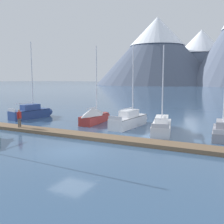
% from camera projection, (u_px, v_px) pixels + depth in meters
% --- Properties ---
extents(ground_plane, '(700.00, 700.00, 0.00)m').
position_uv_depth(ground_plane, '(72.00, 151.00, 17.56)').
color(ground_plane, '#38567A').
extents(mountain_west_summit, '(93.78, 93.78, 51.48)m').
position_uv_depth(mountain_west_summit, '(157.00, 50.00, 200.61)').
color(mountain_west_summit, '#4C566B').
rests_on(mountain_west_summit, ground).
extents(mountain_central_massif, '(80.20, 80.20, 44.42)m').
position_uv_depth(mountain_central_massif, '(201.00, 56.00, 215.17)').
color(mountain_central_massif, '#4C566B').
rests_on(mountain_central_massif, ground).
extents(dock, '(29.62, 1.92, 0.30)m').
position_uv_depth(dock, '(101.00, 137.00, 21.07)').
color(dock, brown).
rests_on(dock, ground).
extents(sailboat_nearest_berth, '(2.48, 6.03, 9.31)m').
position_uv_depth(sailboat_nearest_berth, '(32.00, 112.00, 32.32)').
color(sailboat_nearest_berth, navy).
rests_on(sailboat_nearest_berth, ground).
extents(sailboat_mid_dock_port, '(1.88, 6.03, 8.42)m').
position_uv_depth(sailboat_mid_dock_port, '(95.00, 115.00, 28.74)').
color(sailboat_mid_dock_port, '#B2332D').
rests_on(sailboat_mid_dock_port, ground).
extents(sailboat_mid_dock_starboard, '(2.00, 6.55, 8.30)m').
position_uv_depth(sailboat_mid_dock_starboard, '(131.00, 120.00, 26.70)').
color(sailboat_mid_dock_starboard, silver).
rests_on(sailboat_mid_dock_starboard, ground).
extents(sailboat_far_berth, '(2.99, 6.74, 7.83)m').
position_uv_depth(sailboat_far_berth, '(162.00, 125.00, 23.97)').
color(sailboat_far_berth, white).
rests_on(sailboat_far_berth, ground).
extents(sailboat_outer_slip, '(1.95, 6.56, 8.93)m').
position_uv_depth(sailboat_outer_slip, '(223.00, 130.00, 22.21)').
color(sailboat_outer_slip, '#93939E').
rests_on(sailboat_outer_slip, ground).
extents(person_on_dock, '(0.28, 0.58, 1.69)m').
position_uv_depth(person_on_dock, '(19.00, 117.00, 24.65)').
color(person_on_dock, brown).
rests_on(person_on_dock, dock).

